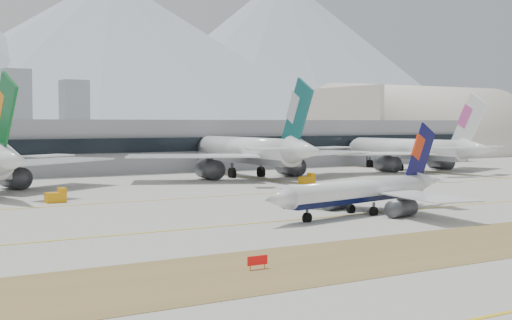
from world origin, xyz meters
TOP-DOWN VIEW (x-y plane):
  - ground at (0.00, 0.00)m, footprint 3000.00×3000.00m
  - taxiing_airliner at (7.54, -4.98)m, footprint 42.35×36.31m
  - widebody_cathay at (29.92, 67.26)m, footprint 69.07×67.70m
  - widebody_china_air at (84.59, 64.74)m, footprint 62.52×60.97m
  - terminal at (0.00, 114.84)m, footprint 280.00×43.10m
  - hangar at (154.56, 135.00)m, footprint 91.00×60.00m
  - hold_sign_left at (-28.80, -32.00)m, footprint 2.20×0.15m
  - gse_b at (-28.82, 35.74)m, footprint 3.55×2.00m
  - gse_c at (30.75, 42.53)m, footprint 3.55×2.00m

SIDE VIEW (x-z plane):
  - ground at x=0.00m, z-range 0.00..0.00m
  - hangar at x=154.56m, z-range -29.86..30.14m
  - hold_sign_left at x=-28.80m, z-range 0.20..1.55m
  - gse_b at x=-28.82m, z-range -0.25..2.35m
  - gse_c at x=30.75m, z-range -0.25..2.35m
  - taxiing_airliner at x=7.54m, z-range -3.71..10.63m
  - widebody_china_air at x=84.59m, z-range -5.22..17.06m
  - widebody_cathay at x=29.92m, z-range -5.78..18.89m
  - terminal at x=0.00m, z-range 0.00..15.00m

